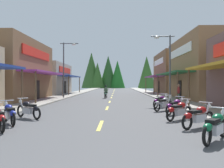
% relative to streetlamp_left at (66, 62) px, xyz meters
% --- Properties ---
extents(ground, '(10.25, 94.06, 0.10)m').
position_rel_streetlamp_left_xyz_m(ground, '(5.21, 6.89, -4.27)').
color(ground, '#4C4C4F').
extents(sidewalk_left, '(2.66, 94.06, 0.12)m').
position_rel_streetlamp_left_xyz_m(sidewalk_left, '(-1.24, 6.89, -4.16)').
color(sidewalk_left, gray).
rests_on(sidewalk_left, ground).
extents(sidewalk_right, '(2.66, 94.06, 0.12)m').
position_rel_streetlamp_left_xyz_m(sidewalk_right, '(11.67, 6.89, -4.16)').
color(sidewalk_right, '#9E9991').
rests_on(sidewalk_right, ground).
extents(centerline_dashes, '(0.16, 67.25, 0.01)m').
position_rel_streetlamp_left_xyz_m(centerline_dashes, '(5.21, 9.82, -4.21)').
color(centerline_dashes, '#E0C64C').
rests_on(centerline_dashes, ground).
extents(storefront_left_far, '(7.99, 10.83, 4.96)m').
position_rel_streetlamp_left_xyz_m(storefront_left_far, '(-5.63, 10.62, -1.74)').
color(storefront_left_far, gray).
rests_on(storefront_left_far, ground).
extents(storefront_right_middle, '(8.48, 11.64, 6.85)m').
position_rel_streetlamp_left_xyz_m(storefront_right_middle, '(16.31, -0.76, -0.79)').
color(storefront_right_middle, olive).
rests_on(storefront_right_middle, ground).
extents(storefront_right_far, '(10.37, 11.26, 6.86)m').
position_rel_streetlamp_left_xyz_m(storefront_right_far, '(17.26, 12.51, -0.79)').
color(storefront_right_far, brown).
rests_on(storefront_right_far, ground).
extents(streetlamp_left, '(2.13, 0.30, 6.52)m').
position_rel_streetlamp_left_xyz_m(streetlamp_left, '(0.00, 0.00, 0.00)').
color(streetlamp_left, '#474C51').
rests_on(streetlamp_left, ground).
extents(streetlamp_right, '(2.13, 0.30, 6.16)m').
position_rel_streetlamp_left_xyz_m(streetlamp_right, '(10.41, -5.70, -0.20)').
color(streetlamp_right, '#474C51').
rests_on(streetlamp_right, ground).
extents(motorcycle_parked_right_0, '(1.46, 1.70, 1.04)m').
position_rel_streetlamp_left_xyz_m(motorcycle_parked_right_0, '(9.01, -19.48, -3.73)').
color(motorcycle_parked_right_0, black).
rests_on(motorcycle_parked_right_0, ground).
extents(motorcycle_parked_right_1, '(1.77, 1.37, 1.04)m').
position_rel_streetlamp_left_xyz_m(motorcycle_parked_right_1, '(9.24, -17.27, -3.73)').
color(motorcycle_parked_right_1, black).
rests_on(motorcycle_parked_right_1, ground).
extents(motorcycle_parked_right_2, '(1.65, 1.51, 1.04)m').
position_rel_streetlamp_left_xyz_m(motorcycle_parked_right_2, '(9.00, -15.26, -3.73)').
color(motorcycle_parked_right_2, black).
rests_on(motorcycle_parked_right_2, ground).
extents(motorcycle_parked_right_3, '(1.53, 1.63, 1.04)m').
position_rel_streetlamp_left_xyz_m(motorcycle_parked_right_3, '(9.33, -13.26, -3.73)').
color(motorcycle_parked_right_3, black).
rests_on(motorcycle_parked_right_3, ground).
extents(motorcycle_parked_right_4, '(1.59, 1.58, 1.04)m').
position_rel_streetlamp_left_xyz_m(motorcycle_parked_right_4, '(8.98, -11.55, -3.73)').
color(motorcycle_parked_right_4, black).
rests_on(motorcycle_parked_right_4, ground).
extents(motorcycle_parked_right_5, '(1.44, 1.71, 1.04)m').
position_rel_streetlamp_left_xyz_m(motorcycle_parked_right_5, '(9.14, -9.69, -3.73)').
color(motorcycle_parked_right_5, black).
rests_on(motorcycle_parked_right_5, ground).
extents(motorcycle_parked_left_2, '(1.35, 1.79, 1.04)m').
position_rel_streetlamp_left_xyz_m(motorcycle_parked_left_2, '(1.12, -16.53, -3.73)').
color(motorcycle_parked_left_2, black).
rests_on(motorcycle_parked_left_2, ground).
extents(motorcycle_parked_left_3, '(1.77, 1.37, 1.04)m').
position_rel_streetlamp_left_xyz_m(motorcycle_parked_left_3, '(1.35, -14.90, -3.73)').
color(motorcycle_parked_left_3, black).
rests_on(motorcycle_parked_left_3, ground).
extents(rider_cruising_lead, '(0.61, 2.14, 1.57)m').
position_rel_streetlamp_left_xyz_m(rider_cruising_lead, '(4.58, 0.92, -3.56)').
color(rider_cruising_lead, black).
rests_on(rider_cruising_lead, ground).
extents(pedestrian_by_shop, '(0.35, 0.55, 1.73)m').
position_rel_streetlamp_left_xyz_m(pedestrian_by_shop, '(11.37, -6.28, -3.21)').
color(pedestrian_by_shop, '#3F593F').
rests_on(pedestrian_by_shop, ground).
extents(treeline_backdrop, '(25.67, 12.03, 12.66)m').
position_rel_streetlamp_left_xyz_m(treeline_backdrop, '(3.47, 54.54, 1.40)').
color(treeline_backdrop, '#265223').
rests_on(treeline_backdrop, ground).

